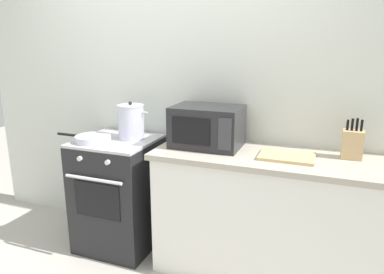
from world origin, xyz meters
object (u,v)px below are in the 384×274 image
object	(u,v)px
frying_pan	(92,139)
cutting_board	(287,156)
stove	(119,193)
microwave	(207,126)
knife_block	(352,144)
stock_pot	(131,122)

from	to	relation	value
frying_pan	cutting_board	size ratio (longest dim) A/B	1.32
cutting_board	stove	bearing A→B (deg)	-179.95
frying_pan	cutting_board	world-z (taller)	frying_pan
stove	microwave	bearing A→B (deg)	6.14
frying_pan	cutting_board	bearing A→B (deg)	4.94
cutting_board	knife_block	world-z (taller)	knife_block
microwave	cutting_board	bearing A→B (deg)	-7.54
stock_pot	frying_pan	bearing A→B (deg)	-140.74
stove	stock_pot	distance (m)	0.61
stove	frying_pan	bearing A→B (deg)	-137.02
frying_pan	microwave	xyz separation A→B (m)	(0.87, 0.20, 0.12)
stove	cutting_board	xyz separation A→B (m)	(1.33, 0.00, 0.47)
stove	stock_pot	bearing A→B (deg)	33.67
frying_pan	stock_pot	bearing A→B (deg)	39.26
stove	frying_pan	xyz separation A→B (m)	(-0.13, -0.13, 0.48)
cutting_board	knife_block	size ratio (longest dim) A/B	1.32
cutting_board	microwave	bearing A→B (deg)	172.46
microwave	stove	bearing A→B (deg)	-173.86
frying_pan	cutting_board	xyz separation A→B (m)	(1.46, 0.13, -0.02)
frying_pan	microwave	world-z (taller)	microwave
knife_block	frying_pan	bearing A→B (deg)	-171.85
stock_pot	frying_pan	world-z (taller)	stock_pot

